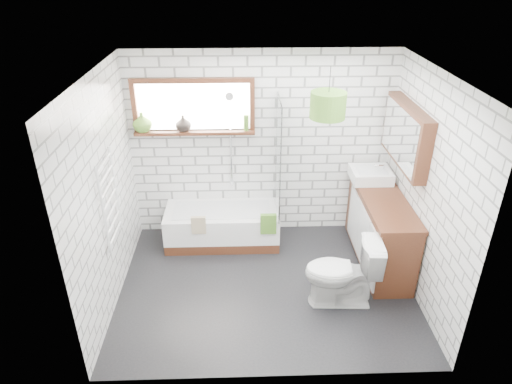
{
  "coord_description": "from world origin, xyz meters",
  "views": [
    {
      "loc": [
        -0.26,
        -4.25,
        3.51
      ],
      "look_at": [
        -0.11,
        0.25,
        1.13
      ],
      "focal_mm": 32.0,
      "sensor_mm": 36.0,
      "label": 1
    }
  ],
  "objects_px": {
    "basin": "(371,175)",
    "pendant": "(328,105)",
    "vanity": "(380,229)",
    "bathtub": "(222,226)",
    "toilet": "(342,273)"
  },
  "relations": [
    {
      "from": "basin",
      "to": "pendant",
      "type": "distance_m",
      "value": 1.49
    },
    {
      "from": "pendant",
      "to": "vanity",
      "type": "bearing_deg",
      "value": 12.86
    },
    {
      "from": "pendant",
      "to": "bathtub",
      "type": "bearing_deg",
      "value": 150.92
    },
    {
      "from": "bathtub",
      "to": "toilet",
      "type": "bearing_deg",
      "value": -43.33
    },
    {
      "from": "toilet",
      "to": "pendant",
      "type": "height_order",
      "value": "pendant"
    },
    {
      "from": "vanity",
      "to": "pendant",
      "type": "distance_m",
      "value": 1.84
    },
    {
      "from": "vanity",
      "to": "toilet",
      "type": "bearing_deg",
      "value": -128.5
    },
    {
      "from": "toilet",
      "to": "pendant",
      "type": "distance_m",
      "value": 1.81
    },
    {
      "from": "bathtub",
      "to": "pendant",
      "type": "distance_m",
      "value": 2.29
    },
    {
      "from": "pendant",
      "to": "toilet",
      "type": "bearing_deg",
      "value": -74.63
    },
    {
      "from": "basin",
      "to": "vanity",
      "type": "bearing_deg",
      "value": -82.54
    },
    {
      "from": "basin",
      "to": "pendant",
      "type": "relative_size",
      "value": 1.33
    },
    {
      "from": "bathtub",
      "to": "pendant",
      "type": "xyz_separation_m",
      "value": [
        1.18,
        -0.65,
        1.86
      ]
    },
    {
      "from": "bathtub",
      "to": "basin",
      "type": "bearing_deg",
      "value": -0.38
    },
    {
      "from": "basin",
      "to": "pendant",
      "type": "height_order",
      "value": "pendant"
    }
  ]
}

